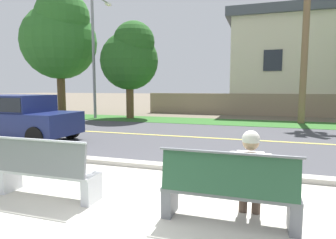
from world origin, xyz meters
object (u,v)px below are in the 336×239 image
Objects in this scene: seated_person_white at (250,173)px; shade_tree_far_left at (60,36)px; shade_tree_left at (131,57)px; bench_right at (228,191)px; car_navy_near at (15,115)px; bench_left at (45,171)px; streetlamp at (95,47)px.

shade_tree_far_left is at bearing 135.99° from seated_person_white.
shade_tree_left is at bearing -3.08° from shade_tree_far_left.
seated_person_white is 0.16× the size of shade_tree_far_left.
bench_right is 0.41× the size of car_navy_near.
shade_tree_far_left is (-11.70, 11.73, 4.53)m from bench_right.
shade_tree_far_left is (-8.81, 11.73, 4.53)m from bench_left.
seated_person_white is (0.26, 0.17, 0.22)m from bench_right.
bench_left is 3.17m from seated_person_white.
bench_right is at bearing -45.06° from shade_tree_far_left.
car_navy_near is at bearing -95.98° from shade_tree_left.
seated_person_white reaches higher than bench_left.
car_navy_near is (-7.82, 3.77, 0.18)m from seated_person_white.
streetlamp is 3.08m from shade_tree_far_left.
shade_tree_far_left reaches higher than bench_left.
car_navy_near is (-4.66, 3.94, 0.40)m from bench_left.
shade_tree_far_left is 1.40× the size of shade_tree_left.
car_navy_near is at bearing -61.94° from shade_tree_far_left.
streetlamp is 2.17m from shade_tree_left.
streetlamp is (-9.08, 10.92, 3.44)m from seated_person_white.
seated_person_white is 13.61m from shade_tree_left.
shade_tree_left is (4.94, -0.27, -1.44)m from shade_tree_far_left.
shade_tree_left reaches higher than bench_right.
bench_left is 15.36m from shade_tree_far_left.
streetlamp is (-1.27, 7.15, 3.26)m from car_navy_near.
streetlamp reaches higher than shade_tree_left.
shade_tree_far_left is at bearing 118.06° from car_navy_near.
car_navy_near is 9.75m from shade_tree_far_left.
bench_left is 1.41× the size of seated_person_white.
bench_right is 8.53m from car_navy_near.
seated_person_white is 0.23× the size of shade_tree_left.
streetlamp is (-5.93, 11.09, 3.66)m from bench_left.
shade_tree_far_left is (-11.97, 11.56, 4.31)m from seated_person_white.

